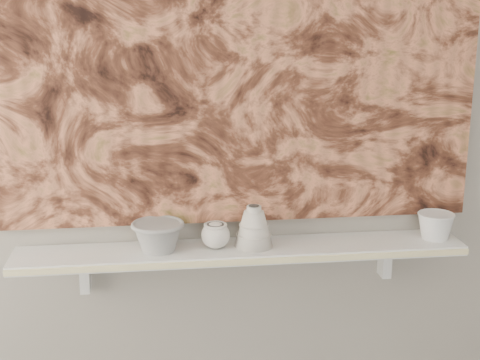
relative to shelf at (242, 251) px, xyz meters
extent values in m
plane|color=gray|center=(0.00, 0.09, 0.44)|extent=(3.60, 0.00, 3.60)
cube|color=silver|center=(0.00, 0.00, 0.00)|extent=(1.40, 0.18, 0.03)
cube|color=beige|center=(0.00, -0.09, 0.00)|extent=(1.40, 0.01, 0.02)
cube|color=silver|center=(-0.49, 0.06, -0.07)|extent=(0.03, 0.06, 0.12)
cube|color=silver|center=(0.49, 0.06, -0.07)|extent=(0.03, 0.06, 0.12)
cube|color=brown|center=(0.00, 0.08, 0.62)|extent=(1.50, 0.02, 1.10)
cube|color=black|center=(0.45, 0.07, 0.32)|extent=(0.09, 0.00, 0.08)
camera|label=1|loc=(-0.25, -1.94, 0.74)|focal=50.00mm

